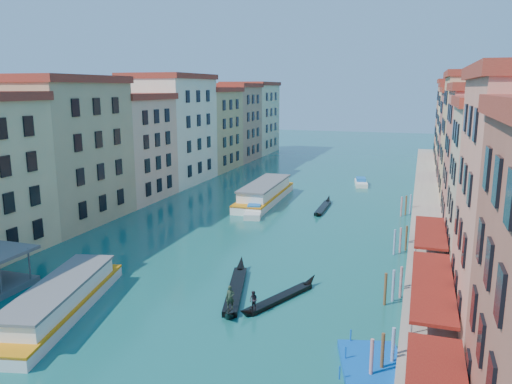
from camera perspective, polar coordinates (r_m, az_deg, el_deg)
left_bank_palazzos at (r=94.03m, az=-11.52°, el=6.30°), size 12.80×128.40×21.00m
right_bank_palazzos at (r=82.54m, az=24.87°, el=4.74°), size 12.80×128.40×21.00m
quay at (r=83.49m, az=18.87°, el=-1.18°), size 4.00×140.00×1.00m
restaurant_awnings at (r=42.46m, az=19.52°, el=-10.11°), size 3.20×44.55×3.12m
mooring_poles_right at (r=48.47m, az=15.59°, el=-9.24°), size 1.44×54.24×3.20m
vaporetto_near at (r=45.12m, az=-21.45°, el=-11.41°), size 7.93×18.06×2.62m
vaporetto_far at (r=82.28m, az=1.03°, el=-0.07°), size 5.30×21.16×3.13m
gondola_fore at (r=46.36m, az=-2.36°, el=-10.90°), size 4.48×13.34×2.70m
gondola_right at (r=44.69m, az=2.57°, el=-11.87°), size 5.13×10.08×2.13m
gondola_far at (r=77.77m, az=7.69°, el=-1.68°), size 1.16×11.64×1.65m
motorboat_mid at (r=73.68m, az=-0.20°, el=-2.13°), size 3.89×7.69×1.52m
motorboat_far at (r=98.12m, az=11.91°, el=1.10°), size 3.26×6.90×1.37m
blue_dock at (r=35.88m, az=13.18°, el=-18.82°), size 5.45×6.88×0.50m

